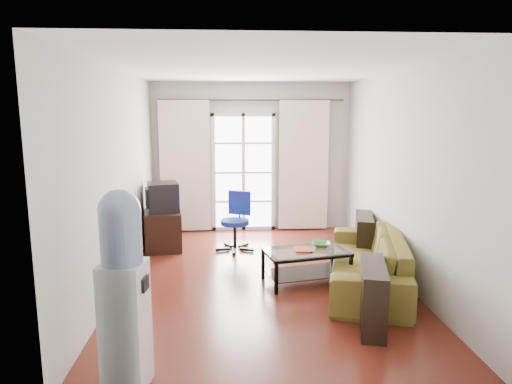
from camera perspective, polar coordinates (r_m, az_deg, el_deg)
floor at (r=6.15m, az=0.73°, el=-10.69°), size 5.20×5.20×0.00m
ceiling at (r=5.78m, az=0.79°, el=15.24°), size 5.20×5.20×0.00m
wall_back at (r=8.39m, az=-0.58°, el=4.37°), size 3.60×0.02×2.70m
wall_front at (r=3.27m, az=4.19°, el=-4.58°), size 3.60×0.02×2.70m
wall_left at (r=5.95m, az=-16.79°, el=1.63°), size 0.02×5.20×2.70m
wall_right at (r=6.21m, az=17.57°, el=1.92°), size 0.02×5.20×2.70m
french_door at (r=8.36m, az=-1.58°, el=2.44°), size 1.16×0.06×2.15m
curtain_rod at (r=8.25m, az=-0.55°, el=11.43°), size 3.30×0.04×0.04m
curtain_left at (r=8.31m, az=-8.84°, el=3.15°), size 0.90×0.07×2.35m
curtain_right at (r=8.39m, az=5.97°, el=3.28°), size 0.90×0.07×2.35m
radiator at (r=8.53m, az=4.85°, el=-2.52°), size 0.64×0.12×0.64m
sofa at (r=5.98m, az=13.76°, el=-8.26°), size 2.68×1.97×0.66m
coffee_table at (r=5.95m, az=6.29°, el=-8.66°), size 1.16×0.82×0.43m
bowl at (r=6.07m, az=8.13°, el=-6.53°), size 0.29×0.29×0.06m
book at (r=5.88m, az=4.90°, el=-7.19°), size 0.20×0.26×0.02m
remote at (r=5.82m, az=6.39°, el=-7.44°), size 0.16×0.08×0.02m
tv_stand at (r=7.52m, az=-11.53°, el=-4.56°), size 0.68×0.91×0.61m
crt_tv at (r=7.37m, az=-11.70°, el=-0.60°), size 0.58×0.59×0.46m
task_chair at (r=7.28m, az=-2.56°, el=-5.14°), size 0.83×0.83×0.92m
water_cooler at (r=3.74m, az=-16.23°, el=-11.30°), size 0.38×0.37×1.60m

